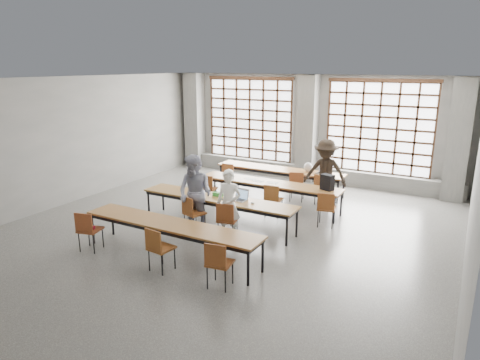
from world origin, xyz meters
The scene contains 40 objects.
floor centered at (0.00, 0.00, 0.00)m, with size 11.00×11.00×0.00m, color #4A4A47.
ceiling centered at (0.00, 0.00, 3.50)m, with size 11.00×11.00×0.00m, color silver.
wall_back centered at (0.00, 5.50, 1.75)m, with size 10.00×10.00×0.00m, color slate.
wall_left centered at (-5.00, 0.00, 1.75)m, with size 11.00×11.00×0.00m, color slate.
wall_right centered at (5.00, 0.00, 1.75)m, with size 11.00×11.00×0.00m, color slate.
column_left centered at (-4.50, 5.22, 1.75)m, with size 0.60×0.55×3.50m, color #585855.
column_mid centered at (0.00, 5.22, 1.75)m, with size 0.60×0.55×3.50m, color #585855.
column_right centered at (4.50, 5.22, 1.75)m, with size 0.60×0.55×3.50m, color #585855.
window_left centered at (-2.25, 5.42, 1.90)m, with size 3.32×0.12×3.00m.
window_right centered at (2.25, 5.42, 1.90)m, with size 3.32×0.12×3.00m.
sill_ledge centered at (0.00, 5.30, 0.25)m, with size 9.80×0.35×0.50m, color #585855.
desk_row_a centered at (-0.22, 3.52, 0.66)m, with size 4.00×0.70×0.73m.
desk_row_b centered at (0.16, 1.97, 0.66)m, with size 4.00×0.70×0.73m.
desk_row_c centered at (-0.32, 0.14, 0.66)m, with size 4.00×0.70×0.73m.
desk_row_d centered at (-0.24, -1.79, 0.66)m, with size 4.00×0.70×0.73m.
chair_back_left centered at (-1.61, 2.89, 0.54)m, with size 0.43×0.44×0.88m.
chair_back_mid centered at (0.60, 2.90, 0.54)m, with size 0.51×0.51×0.88m.
chair_back_right centered at (1.36, 2.90, 0.54)m, with size 0.51×0.51×0.88m.
chair_mid_left centered at (-1.42, 1.35, 0.54)m, with size 0.50×0.50×0.88m.
chair_mid_centre centered at (0.57, 1.35, 0.54)m, with size 0.46×0.46×0.88m.
chair_mid_right centered at (1.98, 1.35, 0.54)m, with size 0.49×0.49×0.88m.
chair_front_left centered at (-0.65, -0.49, 0.54)m, with size 0.53×0.53×0.88m.
chair_front_right centered at (0.29, -0.49, 0.54)m, with size 0.50×0.51×0.88m.
chair_near_left centered at (-1.92, -2.41, 0.54)m, with size 0.51×0.51×0.88m.
chair_near_mid centered at (-0.05, -2.41, 0.54)m, with size 0.46×0.47×0.88m.
chair_near_right centered at (1.27, -2.41, 0.54)m, with size 0.48×0.48×0.88m.
student_male centered at (0.28, -0.36, 0.79)m, with size 0.58×0.38×1.58m, color white.
student_female centered at (-0.62, -0.36, 0.91)m, with size 0.88×0.69×1.82m, color #181C48.
student_back centered at (1.38, 3.02, 0.92)m, with size 1.19×0.69×1.85m, color black.
laptop_front centered at (0.23, 0.25, 0.79)m, with size 0.39×0.35×0.26m.
laptop_back centered at (1.14, 3.63, 0.79)m, with size 0.38×0.33×0.26m.
mouse centered at (0.63, 0.12, 0.75)m, with size 0.10×0.06×0.04m, color silver.
green_box centered at (-0.37, 0.22, 0.78)m, with size 0.25×0.09×0.09m, color #2E882C.
phone centered at (-0.14, 0.04, 0.74)m, with size 0.13×0.06×0.01m, color black.
paper_sheet_a centered at (-0.44, 2.02, 0.73)m, with size 0.30×0.21×0.00m, color white.
paper_sheet_b centered at (-0.14, 1.92, 0.73)m, with size 0.30×0.21×0.00m, color silver.
paper_sheet_c centered at (0.26, 1.97, 0.73)m, with size 0.30×0.21×0.00m, color white.
backpack centered at (1.76, 2.02, 0.93)m, with size 0.32×0.20×0.40m, color black.
plastic_bag centered at (0.68, 3.57, 0.87)m, with size 0.26×0.21×0.29m, color silver.
red_pouch centered at (-1.94, -2.34, 0.50)m, with size 0.20×0.08×0.06m, color maroon.
Camera 1 is at (4.88, -8.13, 3.81)m, focal length 32.00 mm.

